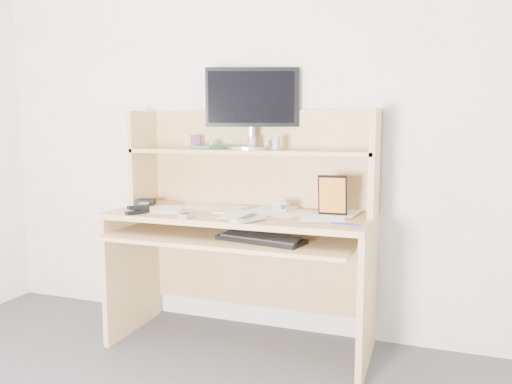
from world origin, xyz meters
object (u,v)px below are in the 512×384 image
(tv_remote, at_px, (249,219))
(monitor, at_px, (252,106))
(desk, at_px, (246,220))
(game_case, at_px, (333,195))
(keyboard, at_px, (261,239))

(tv_remote, height_order, monitor, monitor)
(desk, xyz_separation_m, game_case, (0.49, -0.04, 0.17))
(desk, distance_m, game_case, 0.52)
(tv_remote, relative_size, game_case, 0.96)
(desk, height_order, keyboard, desk)
(keyboard, bearing_deg, tv_remote, -129.86)
(keyboard, bearing_deg, monitor, 127.42)
(keyboard, height_order, game_case, game_case)
(desk, distance_m, keyboard, 0.35)
(game_case, bearing_deg, tv_remote, -142.81)
(desk, relative_size, game_case, 6.74)
(keyboard, relative_size, tv_remote, 2.31)
(tv_remote, bearing_deg, monitor, 131.65)
(keyboard, height_order, tv_remote, tv_remote)
(keyboard, distance_m, game_case, 0.44)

